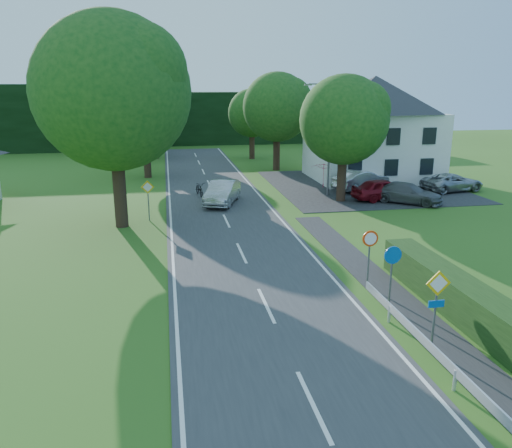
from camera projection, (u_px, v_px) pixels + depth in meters
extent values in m
cube|color=#373739|center=(236.00, 241.00, 25.76)|extent=(7.00, 80.00, 0.04)
cube|color=black|center=(361.00, 186.00, 40.14)|extent=(14.00, 16.00, 0.04)
cube|color=white|center=(172.00, 244.00, 25.20)|extent=(0.12, 80.00, 0.01)
cube|color=white|center=(297.00, 237.00, 26.31)|extent=(0.12, 80.00, 0.01)
cube|color=black|center=(247.00, 118.00, 69.84)|extent=(30.00, 5.00, 7.00)
cube|color=white|center=(372.00, 146.00, 42.58)|extent=(10.00, 8.00, 5.60)
pyramid|color=#232328|center=(375.00, 94.00, 41.44)|extent=(10.60, 8.40, 3.00)
cylinder|color=slate|center=(330.00, 141.00, 35.58)|extent=(0.16, 0.16, 8.00)
cylinder|color=slate|center=(321.00, 84.00, 34.41)|extent=(1.70, 0.10, 0.10)
cube|color=slate|center=(308.00, 85.00, 34.27)|extent=(0.50, 0.18, 0.12)
cylinder|color=slate|center=(435.00, 314.00, 14.79)|extent=(0.07, 0.07, 2.40)
cube|color=yellow|center=(438.00, 283.00, 14.50)|extent=(0.78, 0.04, 0.78)
cube|color=white|center=(438.00, 283.00, 14.50)|extent=(0.57, 0.05, 0.57)
cube|color=#0B54AD|center=(436.00, 304.00, 14.67)|extent=(0.50, 0.04, 0.22)
cylinder|color=slate|center=(391.00, 280.00, 17.67)|extent=(0.07, 0.07, 2.20)
cylinder|color=#0B54AD|center=(393.00, 255.00, 17.38)|extent=(0.64, 0.04, 0.64)
cylinder|color=slate|center=(369.00, 261.00, 19.56)|extent=(0.07, 0.07, 2.20)
cylinder|color=#EE3E0E|center=(370.00, 239.00, 19.28)|extent=(0.64, 0.04, 0.64)
cylinder|color=white|center=(371.00, 239.00, 19.26)|extent=(0.48, 0.04, 0.48)
cylinder|color=slate|center=(148.00, 203.00, 29.45)|extent=(0.07, 0.07, 2.20)
cube|color=yellow|center=(148.00, 187.00, 29.17)|extent=(0.78, 0.04, 0.78)
cube|color=white|center=(148.00, 187.00, 29.17)|extent=(0.57, 0.05, 0.57)
imported|color=#A8A7AB|center=(223.00, 192.00, 33.75)|extent=(3.11, 5.01, 1.56)
imported|color=black|center=(199.00, 189.00, 36.33)|extent=(0.95, 1.99, 1.00)
imported|color=maroon|center=(383.00, 189.00, 34.87)|extent=(4.59, 2.39, 1.49)
imported|color=silver|center=(361.00, 180.00, 38.15)|extent=(4.99, 3.45, 1.56)
imported|color=#54555A|center=(407.00, 193.00, 33.99)|extent=(4.80, 4.42, 1.35)
imported|color=#A0A1A6|center=(452.00, 182.00, 37.89)|extent=(5.09, 3.00, 1.33)
imported|color=#BC0F33|center=(324.00, 175.00, 39.04)|extent=(2.60, 2.63, 1.94)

